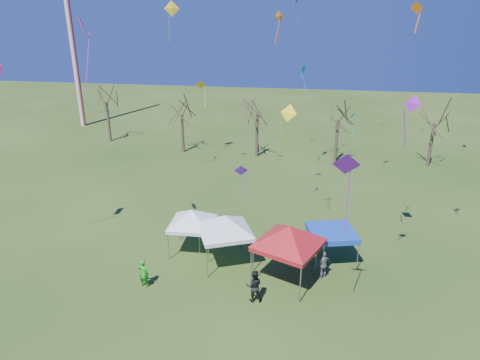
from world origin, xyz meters
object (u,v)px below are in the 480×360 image
object	(u,v)px
tree_1	(181,101)
tent_red	(289,230)
radio_mast	(71,31)
tent_white_mid	(225,219)
tree_0	(105,88)
person_grey	(323,265)
tent_blue	(332,233)
tree_3	(340,104)
person_green	(144,273)
person_dark	(254,286)
tent_white_west	(192,213)
tree_2	(257,99)
tree_4	(437,108)

from	to	relation	value
tree_1	tent_red	distance (m)	26.71
radio_mast	tent_white_mid	world-z (taller)	radio_mast
tree_0	person_grey	bearing A→B (deg)	-44.91
tree_1	tent_blue	bearing A→B (deg)	-52.59
tree_1	tree_3	world-z (taller)	tree_3
tree_1	person_green	xyz separation A→B (m)	(5.13, -25.08, -4.92)
tree_0	tree_1	distance (m)	10.47
person_dark	person_grey	size ratio (longest dim) A/B	1.06
tent_white_west	tree_1	bearing A→B (deg)	108.27
tree_3	person_dark	distance (m)	25.81
tree_2	person_grey	size ratio (longest dim) A/B	4.64
tree_4	person_grey	size ratio (longest dim) A/B	4.47
tree_3	person_grey	world-z (taller)	tree_3
tree_4	person_dark	distance (m)	29.15
tree_1	person_dark	size ratio (longest dim) A/B	4.05
tent_blue	tent_white_west	bearing A→B (deg)	-178.53
tent_blue	person_green	xyz separation A→B (m)	(-10.58, -4.53, -1.12)
tree_1	person_dark	bearing A→B (deg)	-65.56
person_grey	tree_4	bearing A→B (deg)	-159.00
tent_white_west	person_green	world-z (taller)	tent_white_west
tree_0	tent_white_mid	xyz separation A→B (m)	(19.30, -24.53, -3.45)
radio_mast	tree_1	distance (m)	20.72
tree_3	person_dark	world-z (taller)	tree_3
tree_4	tent_white_mid	size ratio (longest dim) A/B	1.98
tree_1	person_dark	world-z (taller)	tree_1
tree_4	tent_white_west	size ratio (longest dim) A/B	2.02
tent_white_west	tent_blue	world-z (taller)	tent_white_west
tree_0	tree_3	world-z (taller)	tree_0
radio_mast	tree_2	world-z (taller)	radio_mast
radio_mast	tent_blue	distance (m)	45.72
radio_mast	tree_3	distance (m)	36.04
tent_white_west	person_grey	xyz separation A→B (m)	(8.39, -1.74, -1.89)
tree_3	person_green	xyz separation A→B (m)	(-11.66, -24.48, -5.21)
tree_2	tree_0	bearing A→B (deg)	170.76
tent_red	person_green	world-z (taller)	tent_red
tree_3	tent_white_west	size ratio (longest dim) A/B	2.03
tree_4	tent_blue	world-z (taller)	tree_4
tree_1	tent_white_mid	bearing A→B (deg)	-67.07
tent_red	person_dark	xyz separation A→B (m)	(-1.66, -2.24, -2.39)
tree_0	tree_1	size ratio (longest dim) A/B	1.12
tree_2	tent_blue	bearing A→B (deg)	-70.16
tree_2	tent_red	world-z (taller)	tree_2
tree_3	person_dark	size ratio (longest dim) A/B	4.24
tent_white_mid	tent_red	xyz separation A→B (m)	(3.96, -1.31, 0.29)
tree_3	tent_blue	bearing A→B (deg)	-93.10
tent_blue	person_dark	distance (m)	6.46
radio_mast	tree_2	xyz separation A→B (m)	(25.63, -9.62, -6.21)
tent_white_mid	tree_3	bearing A→B (deg)	70.32
tent_blue	person_dark	xyz separation A→B (m)	(-4.20, -4.79, -1.06)
tree_1	tree_2	xyz separation A→B (m)	(8.40, -0.27, 0.50)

